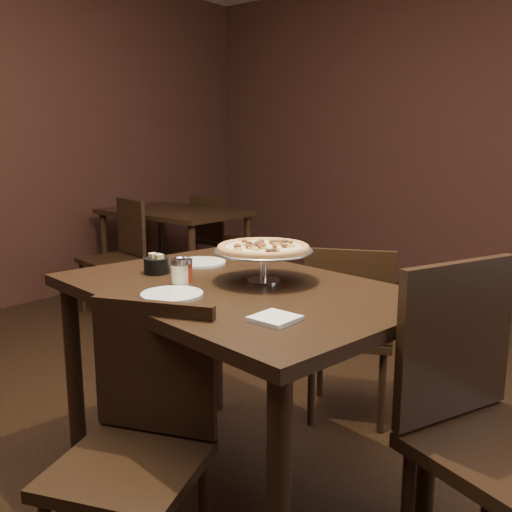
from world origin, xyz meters
The scene contains 16 objects.
room centered at (0.06, 0.03, 1.40)m, with size 6.04×7.04×2.84m.
dining_table centered at (0.09, -0.03, 0.71)m, with size 1.43×1.07×0.82m.
background_table centered at (-2.20, 1.86, 0.66)m, with size 1.21×0.81×0.76m.
pizza_stand centered at (0.13, 0.08, 0.95)m, with size 0.37×0.37×0.15m.
parmesan_shaker centered at (-0.06, -0.16, 0.87)m, with size 0.06×0.06×0.11m.
pepper_flake_shaker centered at (-0.10, -0.10, 0.87)m, with size 0.06×0.06×0.10m.
packet_caddy centered at (-0.29, -0.07, 0.85)m, with size 0.10×0.10×0.08m.
napkin_stack centered at (0.45, -0.28, 0.83)m, with size 0.12×0.12×0.01m, color silver.
plate_left centered at (-0.28, 0.17, 0.83)m, with size 0.22×0.22×0.01m, color silver.
plate_near centered at (0.01, -0.27, 0.83)m, with size 0.21×0.21×0.01m, color silver.
serving_spatula centered at (0.15, -0.01, 0.94)m, with size 0.15×0.15×0.02m.
chair_far centered at (0.15, 0.74, 0.47)m, with size 0.54×0.54×0.87m.
chair_near centered at (0.16, -0.57, 0.47)m, with size 0.52×0.52×0.86m.
chair_side centered at (0.98, 0.04, 0.54)m, with size 0.60×0.60×0.99m.
bg_chair_far centered at (-2.25, 2.43, 0.46)m, with size 0.41×0.41×0.84m.
bg_chair_near centered at (-2.17, 1.22, 0.49)m, with size 0.50×0.50×0.89m.
Camera 1 is at (1.39, -1.57, 1.33)m, focal length 40.00 mm.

